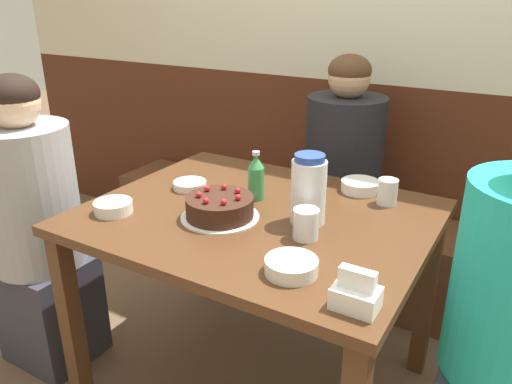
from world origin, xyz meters
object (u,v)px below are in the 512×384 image
Objects in this scene: napkin_holder at (356,294)px; bowl_rice_small at (360,186)px; bench_seat at (339,250)px; person_teal_shirt at (37,233)px; soju_bottle at (256,177)px; bowl_side_dish at (291,266)px; birthday_cake at (220,207)px; glass_tumbler_short at (306,224)px; glass_water_tall at (387,192)px; person_grey_tee at (341,191)px; bowl_soup_white at (190,185)px; water_pitcher at (308,190)px; bowl_sauce_shallow at (113,207)px.

bowl_rice_small is at bearing 108.86° from napkin_holder.
person_teal_shirt is (-0.83, -1.11, 0.36)m from bench_seat.
bowl_rice_small is at bearing 40.72° from soju_bottle.
bench_seat is 0.96m from soju_bottle.
bowl_side_dish is 1.13m from person_teal_shirt.
birthday_cake reaches higher than bowl_side_dish.
glass_tumbler_short is (-0.26, 0.27, 0.01)m from napkin_holder.
person_grey_tee is at bearing 127.50° from glass_water_tall.
person_teal_shirt is (-1.07, -0.64, -0.19)m from bowl_rice_small.
person_teal_shirt is (-0.50, -0.33, -0.19)m from bowl_soup_white.
bowl_soup_white is 0.57m from glass_tumbler_short.
water_pitcher reaches higher than napkin_holder.
glass_tumbler_short is 0.86m from person_grey_tee.
bowl_sauce_shallow is at bearing -111.10° from bench_seat.
bowl_soup_white is at bearing 152.99° from napkin_holder.
person_grey_tee is (-0.19, 0.81, -0.21)m from glass_tumbler_short.
bench_seat is at bearing 112.09° from napkin_holder.
person_grey_tee is (0.03, -0.11, 0.37)m from bench_seat.
soju_bottle reaches higher than bowl_soup_white.
bowl_soup_white is at bearing 33.88° from person_teal_shirt.
person_teal_shirt reaches higher than glass_tumbler_short.
bowl_soup_white is 0.11× the size of person_teal_shirt.
bowl_rice_small is (0.30, 0.26, -0.06)m from soju_bottle.
glass_water_tall reaches higher than bowl_soup_white.
bowl_rice_small and bowl_sauce_shallow have the same top height.
person_teal_shirt is at bearing 179.18° from bowl_side_dish.
birthday_cake is 1.82× the size of bowl_side_dish.
bowl_soup_white is (-0.81, 0.41, -0.02)m from napkin_holder.
bowl_sauce_shallow reaches higher than bench_seat.
glass_tumbler_short is at bearing -109.04° from glass_water_tall.
water_pitcher is at bearing 112.33° from glass_tumbler_short.
napkin_holder is 0.76× the size of bowl_side_dish.
bowl_rice_small is at bearing 29.65° from person_grey_tee.
glass_water_tall is at bearing 100.78° from napkin_holder.
birthday_cake is at bearing 152.05° from bowl_side_dish.
napkin_holder is 0.77× the size of bowl_rice_small.
birthday_cake is at bearing -137.96° from glass_water_tall.
glass_water_tall is at bearing -28.10° from bowl_rice_small.
napkin_holder reaches higher than bowl_rice_small.
bowl_soup_white is 1.37× the size of glass_water_tall.
soju_bottle is at bearing 84.63° from birthday_cake.
birthday_cake is at bearing -95.37° from soju_bottle.
glass_tumbler_short reaches higher than glass_water_tall.
glass_water_tall is at bearing 24.76° from soju_bottle.
bowl_side_dish reaches higher than bowl_soup_white.
bowl_sauce_shallow is (-0.60, -0.27, -0.09)m from water_pitcher.
water_pitcher is 2.42× the size of glass_tumbler_short.
bowl_sauce_shallow is (-0.90, 0.10, -0.02)m from napkin_holder.
water_pitcher is at bearing 24.36° from birthday_cake.
birthday_cake is 0.22× the size of person_teal_shirt.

